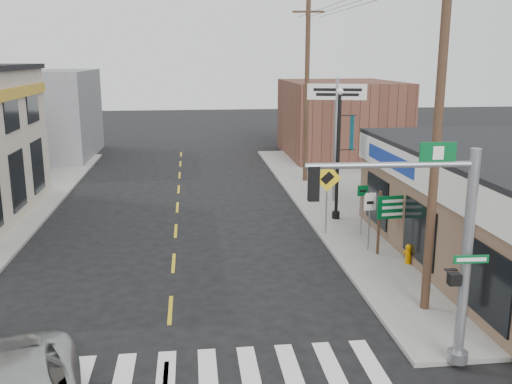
{
  "coord_description": "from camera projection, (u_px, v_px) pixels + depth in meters",
  "views": [
    {
      "loc": [
        0.72,
        -11.95,
        7.39
      ],
      "look_at": [
        2.95,
        7.17,
        2.8
      ],
      "focal_mm": 40.0,
      "sensor_mm": 36.0,
      "label": 1
    }
  ],
  "objects": [
    {
      "name": "sidewalk_right",
      "position": [
        369.0,
        217.0,
        26.74
      ],
      "size": [
        6.0,
        38.0,
        0.13
      ],
      "primitive_type": "cube",
      "color": "gray",
      "rests_on": "ground"
    },
    {
      "name": "lamp_post",
      "position": [
        340.0,
        144.0,
        25.43
      ],
      "size": [
        0.77,
        0.6,
        5.92
      ],
      "rotation": [
        0.0,
        0.0,
        -0.32
      ],
      "color": "black",
      "rests_on": "sidewalk_right"
    },
    {
      "name": "ground",
      "position": [
        165.0,
        384.0,
        13.18
      ],
      "size": [
        140.0,
        140.0,
        0.0
      ],
      "primitive_type": "plane",
      "color": "black",
      "rests_on": "ground"
    },
    {
      "name": "ped_crossing_sign",
      "position": [
        327.0,
        187.0,
        23.52
      ],
      "size": [
        1.15,
        0.08,
        2.97
      ],
      "rotation": [
        0.0,
        0.0,
        -0.25
      ],
      "color": "gray",
      "rests_on": "sidewalk_right"
    },
    {
      "name": "bldg_distant_right",
      "position": [
        340.0,
        119.0,
        42.87
      ],
      "size": [
        8.0,
        10.0,
        5.6
      ],
      "primitive_type": "cube",
      "color": "brown",
      "rests_on": "ground"
    },
    {
      "name": "dance_center_sign",
      "position": [
        336.0,
        109.0,
        28.36
      ],
      "size": [
        2.92,
        0.18,
        6.21
      ],
      "rotation": [
        0.0,
        0.0,
        -0.25
      ],
      "color": "gray",
      "rests_on": "sidewalk_right"
    },
    {
      "name": "bldg_distant_left",
      "position": [
        30.0,
        115.0,
        42.12
      ],
      "size": [
        9.0,
        10.0,
        6.4
      ],
      "primitive_type": "cube",
      "color": "slate",
      "rests_on": "ground"
    },
    {
      "name": "fire_hydrant",
      "position": [
        408.0,
        253.0,
        20.41
      ],
      "size": [
        0.23,
        0.23,
        0.73
      ],
      "rotation": [
        0.0,
        0.0,
        -0.32
      ],
      "color": "#C77900",
      "rests_on": "sidewalk_right"
    },
    {
      "name": "crosswalk",
      "position": [
        166.0,
        375.0,
        13.57
      ],
      "size": [
        11.0,
        2.2,
        0.01
      ],
      "primitive_type": "cube",
      "color": "silver",
      "rests_on": "ground"
    },
    {
      "name": "guide_sign",
      "position": [
        394.0,
        213.0,
        21.15
      ],
      "size": [
        1.39,
        0.13,
        2.44
      ],
      "rotation": [
        0.0,
        0.0,
        0.1
      ],
      "color": "#483021",
      "rests_on": "sidewalk_right"
    },
    {
      "name": "utility_pole_near",
      "position": [
        437.0,
        139.0,
        15.73
      ],
      "size": [
        1.71,
        0.26,
        9.84
      ],
      "rotation": [
        0.0,
        0.0,
        0.09
      ],
      "color": "#463725",
      "rests_on": "sidewalk_right"
    },
    {
      "name": "shrub_front",
      "position": [
        500.0,
        307.0,
        15.86
      ],
      "size": [
        1.26,
        1.26,
        0.95
      ],
      "primitive_type": "ellipsoid",
      "color": "#1A3512",
      "rests_on": "sidewalk_right"
    },
    {
      "name": "shrub_back",
      "position": [
        402.0,
        234.0,
        22.69
      ],
      "size": [
        0.98,
        0.98,
        0.73
      ],
      "primitive_type": "ellipsoid",
      "color": "black",
      "rests_on": "sidewalk_right"
    },
    {
      "name": "utility_pole_far",
      "position": [
        307.0,
        91.0,
        33.03
      ],
      "size": [
        1.81,
        0.27,
        10.38
      ],
      "rotation": [
        0.0,
        0.0,
        -0.14
      ],
      "color": "#3A2C1D",
      "rests_on": "sidewalk_right"
    },
    {
      "name": "center_line",
      "position": [
        174.0,
        263.0,
        20.91
      ],
      "size": [
        0.12,
        56.0,
        0.01
      ],
      "primitive_type": "cube",
      "color": "gold",
      "rests_on": "ground"
    },
    {
      "name": "traffic_signal_pole",
      "position": [
        442.0,
        236.0,
        13.11
      ],
      "size": [
        4.27,
        0.36,
        5.41
      ],
      "rotation": [
        0.0,
        0.0,
        -0.04
      ],
      "color": "gray",
      "rests_on": "sidewalk_right"
    }
  ]
}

